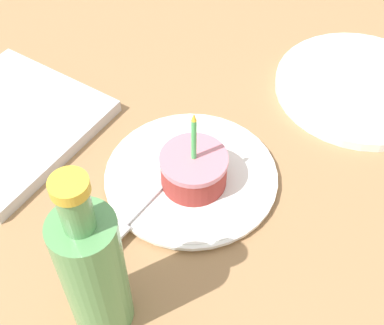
% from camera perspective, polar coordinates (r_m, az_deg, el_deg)
% --- Properties ---
extents(ground_plane, '(2.40, 2.40, 0.04)m').
position_cam_1_polar(ground_plane, '(0.75, -0.48, -3.27)').
color(ground_plane, '#9E754C').
rests_on(ground_plane, ground).
extents(plate, '(0.24, 0.24, 0.01)m').
position_cam_1_polar(plate, '(0.73, 0.00, -1.54)').
color(plate, white).
rests_on(plate, ground_plane).
extents(cake_slice, '(0.09, 0.09, 0.13)m').
position_cam_1_polar(cake_slice, '(0.70, 0.41, -0.46)').
color(cake_slice, '#99332D').
rests_on(cake_slice, plate).
extents(fork, '(0.19, 0.03, 0.00)m').
position_cam_1_polar(fork, '(0.69, -5.47, -4.59)').
color(fork, '#B2B2B7').
rests_on(fork, plate).
extents(bottle, '(0.07, 0.07, 0.24)m').
position_cam_1_polar(bottle, '(0.55, -10.51, -11.30)').
color(bottle, '#599959').
rests_on(bottle, ground_plane).
extents(side_plate, '(0.27, 0.27, 0.02)m').
position_cam_1_polar(side_plate, '(0.90, 17.41, 7.71)').
color(side_plate, white).
rests_on(side_plate, ground_plane).
extents(marble_board, '(0.25, 0.24, 0.02)m').
position_cam_1_polar(marble_board, '(0.84, -19.31, 3.79)').
color(marble_board, silver).
rests_on(marble_board, ground_plane).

